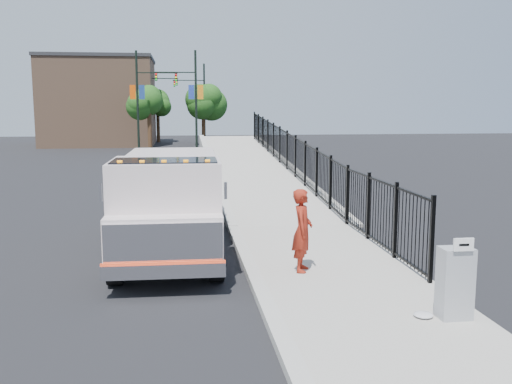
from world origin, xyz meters
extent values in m
plane|color=black|center=(0.00, 0.00, 0.00)|extent=(120.00, 120.00, 0.00)
cube|color=#9E998E|center=(1.93, -2.00, 0.06)|extent=(3.55, 12.00, 0.12)
cube|color=#ADAAA3|center=(0.00, -2.00, 0.08)|extent=(0.30, 12.00, 0.16)
cube|color=#9E998E|center=(2.12, 16.00, 0.00)|extent=(3.95, 24.06, 3.19)
cube|color=black|center=(3.55, 12.00, 0.90)|extent=(0.10, 28.00, 1.80)
cube|color=black|center=(-1.82, 2.17, 0.56)|extent=(1.17, 6.91, 0.22)
cube|color=silver|center=(-1.87, -0.16, 1.57)|extent=(2.43, 2.28, 2.03)
cube|color=silver|center=(-1.90, -1.43, 1.06)|extent=(2.40, 0.76, 1.01)
cube|color=silver|center=(-1.91, -1.80, 1.06)|extent=(2.33, 0.13, 0.86)
cube|color=silver|center=(-1.91, -1.88, 0.56)|extent=(2.44, 0.24, 0.28)
cube|color=#FF451D|center=(-1.91, -1.88, 0.71)|extent=(2.43, 0.11, 0.06)
cube|color=black|center=(-1.88, -0.42, 2.18)|extent=(2.26, 1.37, 0.86)
cube|color=silver|center=(-1.79, 3.49, 1.57)|extent=(2.53, 4.31, 1.72)
cube|color=silver|center=(-3.16, -1.15, 2.03)|extent=(0.06, 0.06, 0.35)
cube|color=silver|center=(-0.63, -1.20, 2.03)|extent=(0.06, 0.06, 0.35)
cube|color=orange|center=(-2.80, -0.75, 2.60)|extent=(0.10, 0.08, 0.06)
cube|color=orange|center=(-2.34, -0.76, 2.60)|extent=(0.10, 0.08, 0.06)
cube|color=orange|center=(-1.89, -0.77, 2.60)|extent=(0.10, 0.08, 0.06)
cube|color=orange|center=(-1.43, -0.78, 2.60)|extent=(0.10, 0.08, 0.06)
cube|color=orange|center=(-0.98, -0.79, 2.60)|extent=(0.10, 0.08, 0.06)
cylinder|color=black|center=(-2.95, -0.85, 0.51)|extent=(0.35, 1.02, 1.01)
cylinder|color=black|center=(-0.83, -0.90, 0.51)|extent=(0.35, 1.02, 1.01)
cylinder|color=black|center=(-2.84, 4.12, 0.51)|extent=(0.35, 1.02, 1.01)
cylinder|color=black|center=(-0.71, 4.07, 0.51)|extent=(0.35, 1.02, 1.01)
cylinder|color=black|center=(-2.81, 5.23, 0.51)|extent=(0.35, 1.02, 1.01)
cylinder|color=black|center=(-0.69, 5.18, 0.51)|extent=(0.35, 1.02, 1.01)
imported|color=maroon|center=(1.10, -0.79, 1.04)|extent=(0.63, 0.78, 1.85)
cube|color=gray|center=(3.10, -3.93, 0.75)|extent=(0.55, 0.40, 1.25)
cube|color=white|center=(3.10, -4.15, 1.48)|extent=(0.35, 0.04, 0.22)
ellipsoid|color=silver|center=(2.60, -3.83, 0.16)|extent=(0.34, 0.34, 0.09)
cylinder|color=black|center=(-4.77, 33.41, 4.00)|extent=(0.18, 0.18, 8.00)
cube|color=black|center=(-3.17, 33.41, 6.30)|extent=(3.20, 0.08, 0.08)
cube|color=black|center=(-1.73, 33.41, 5.95)|extent=(0.18, 0.22, 0.60)
cube|color=navy|center=(-4.42, 33.41, 4.80)|extent=(0.45, 0.04, 1.10)
cube|color=#DF4D07|center=(-5.12, 33.41, 4.80)|extent=(0.45, 0.04, 1.10)
cylinder|color=black|center=(-0.20, 32.61, 4.00)|extent=(0.18, 0.18, 8.00)
cube|color=black|center=(-1.80, 32.61, 6.30)|extent=(3.20, 0.08, 0.08)
cube|color=black|center=(-3.24, 32.61, 5.95)|extent=(0.18, 0.22, 0.60)
cube|color=orange|center=(0.15, 32.61, 4.80)|extent=(0.45, 0.04, 1.10)
cube|color=#223999|center=(-0.55, 32.61, 4.80)|extent=(0.45, 0.04, 1.10)
cylinder|color=black|center=(-4.74, 43.07, 4.00)|extent=(0.18, 0.18, 8.00)
cube|color=black|center=(-3.14, 43.07, 6.30)|extent=(3.20, 0.08, 0.08)
cube|color=black|center=(-1.70, 43.07, 5.95)|extent=(0.18, 0.22, 0.60)
cube|color=navy|center=(-4.39, 43.07, 4.80)|extent=(0.45, 0.04, 1.10)
cube|color=#DB4A2C|center=(-5.09, 43.07, 4.80)|extent=(0.45, 0.04, 1.10)
cylinder|color=black|center=(1.09, 46.96, 4.00)|extent=(0.18, 0.18, 8.00)
cube|color=black|center=(-0.51, 46.96, 6.30)|extent=(3.20, 0.08, 0.08)
cube|color=black|center=(-1.95, 46.96, 5.95)|extent=(0.18, 0.22, 0.60)
cube|color=orange|center=(1.44, 46.96, 4.80)|extent=(0.45, 0.04, 1.10)
cube|color=#226099|center=(0.74, 46.96, 4.80)|extent=(0.45, 0.04, 1.10)
cylinder|color=#382314|center=(-4.00, 35.82, 1.60)|extent=(0.36, 0.36, 3.20)
sphere|color=#194714|center=(-4.00, 35.82, 4.00)|extent=(2.52, 2.52, 2.52)
cylinder|color=#382314|center=(0.75, 41.94, 1.60)|extent=(0.36, 0.36, 3.20)
sphere|color=#194714|center=(0.75, 41.94, 4.00)|extent=(2.82, 2.82, 2.82)
cylinder|color=#382314|center=(-3.70, 47.03, 1.60)|extent=(0.36, 0.36, 3.20)
sphere|color=#194714|center=(-3.70, 47.03, 4.00)|extent=(2.39, 2.39, 2.39)
cube|color=#8C664C|center=(-9.00, 44.00, 4.00)|extent=(10.00, 10.00, 8.00)
camera|label=1|loc=(-1.56, -12.85, 3.77)|focal=40.00mm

